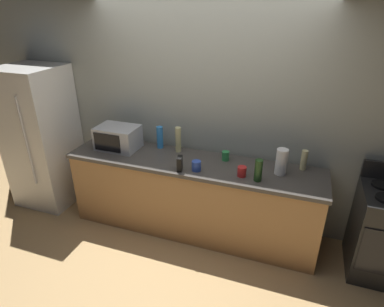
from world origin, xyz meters
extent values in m
plane|color=tan|center=(0.00, 0.00, 0.00)|extent=(8.00, 8.00, 0.00)
cube|color=#9EA399|center=(0.00, 0.81, 1.35)|extent=(6.40, 0.10, 2.70)
cube|color=#B27F4C|center=(0.00, 0.40, 0.43)|extent=(2.80, 0.60, 0.86)
cube|color=#47423D|center=(0.00, 0.40, 0.88)|extent=(2.84, 0.64, 0.04)
cube|color=white|center=(-2.05, 0.40, 0.90)|extent=(0.72, 0.70, 1.80)
cylinder|color=silver|center=(-1.91, 0.03, 1.00)|extent=(0.02, 0.02, 1.10)
cylinder|color=black|center=(1.87, 0.52, 0.91)|extent=(0.18, 0.18, 0.02)
cube|color=#B7BABF|center=(-0.94, 0.45, 1.04)|extent=(0.48, 0.34, 0.27)
cube|color=black|center=(-0.98, 0.28, 1.04)|extent=(0.34, 0.01, 0.21)
cylinder|color=white|center=(0.93, 0.45, 1.04)|extent=(0.12, 0.12, 0.27)
cube|color=black|center=(-0.06, 0.18, 0.98)|extent=(0.08, 0.12, 0.15)
cylinder|color=beige|center=(1.15, 0.62, 1.01)|extent=(0.06, 0.06, 0.21)
cylinder|color=#1E3F19|center=(0.74, 0.23, 1.01)|extent=(0.08, 0.08, 0.22)
cylinder|color=beige|center=(-0.24, 0.60, 1.05)|extent=(0.07, 0.07, 0.30)
cylinder|color=#338CE5|center=(-0.48, 0.63, 1.03)|extent=(0.07, 0.07, 0.26)
cylinder|color=red|center=(0.57, 0.27, 0.95)|extent=(0.09, 0.09, 0.10)
cylinder|color=#2D4CB2|center=(0.11, 0.23, 0.95)|extent=(0.09, 0.09, 0.11)
cylinder|color=#2D8C47|center=(0.33, 0.56, 0.95)|extent=(0.08, 0.08, 0.10)
camera|label=1|loc=(1.04, -2.55, 2.50)|focal=30.06mm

